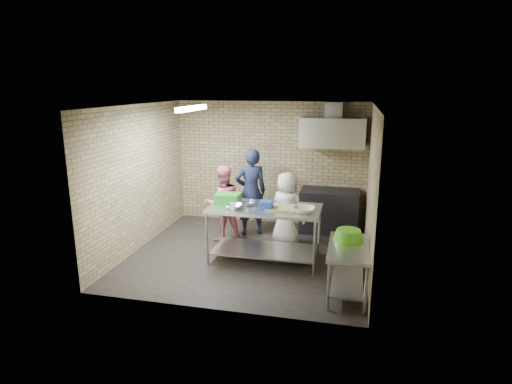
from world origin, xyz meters
TOP-DOWN VIEW (x-y plane):
  - floor at (0.00, 0.00)m, footprint 4.20×4.20m
  - ceiling at (0.00, 0.00)m, footprint 4.20×4.20m
  - back_wall at (0.00, 2.00)m, footprint 4.20×0.06m
  - front_wall at (0.00, -2.00)m, footprint 4.20×0.06m
  - left_wall at (-2.10, 0.00)m, footprint 0.06×4.00m
  - right_wall at (2.10, 0.00)m, footprint 0.06×4.00m
  - prep_table at (0.33, -0.12)m, footprint 1.94×0.97m
  - side_counter at (1.80, -1.10)m, footprint 0.60×1.20m
  - stove at (1.35, 1.65)m, footprint 1.20×0.70m
  - range_hood at (1.35, 1.70)m, footprint 1.30×0.60m
  - hood_duct at (1.35, 1.85)m, footprint 0.35×0.30m
  - wall_shelf at (1.65, 1.89)m, footprint 0.80×0.20m
  - fluorescent_fixture at (-1.00, 0.00)m, footprint 0.10×1.25m
  - green_crate at (-0.37, -0.00)m, footprint 0.43×0.32m
  - blue_tub at (0.38, -0.22)m, footprint 0.22×0.22m
  - cutting_board at (0.68, -0.14)m, footprint 0.59×0.45m
  - mixing_bowl_a at (-0.17, -0.32)m, footprint 0.30×0.30m
  - mixing_bowl_b at (0.03, -0.07)m, footprint 0.23×0.23m
  - ceramic_bowl at (1.03, -0.27)m, footprint 0.37×0.37m
  - green_basin at (1.78, -0.85)m, footprint 0.46×0.46m
  - bottle_red at (1.40, 1.89)m, footprint 0.07×0.07m
  - bottle_green at (1.80, 1.89)m, footprint 0.06×0.06m
  - man_navy at (-0.22, 1.13)m, footprint 0.78×0.67m
  - woman_pink at (-0.68, 0.65)m, footprint 0.93×0.89m
  - woman_white at (0.59, 0.69)m, footprint 0.82×0.68m

SIDE VIEW (x-z plane):
  - floor at x=0.00m, z-range 0.00..0.00m
  - side_counter at x=1.80m, z-range 0.00..0.75m
  - stove at x=1.35m, z-range 0.00..0.90m
  - prep_table at x=0.33m, z-range 0.00..0.97m
  - woman_white at x=0.59m, z-range 0.00..1.44m
  - woman_pink at x=-0.68m, z-range 0.00..1.52m
  - green_basin at x=1.78m, z-range 0.75..0.92m
  - man_navy at x=-0.22m, z-range 0.00..1.80m
  - cutting_board at x=0.68m, z-range 0.97..1.00m
  - mixing_bowl_b at x=0.03m, z-range 0.97..1.04m
  - mixing_bowl_a at x=-0.17m, z-range 0.97..1.04m
  - ceramic_bowl at x=1.03m, z-range 0.97..1.06m
  - blue_tub at x=0.38m, z-range 0.97..1.11m
  - green_crate at x=-0.37m, z-range 0.97..1.14m
  - back_wall at x=0.00m, z-range 0.00..2.70m
  - front_wall at x=0.00m, z-range 0.00..2.70m
  - left_wall at x=-2.10m, z-range 0.00..2.70m
  - right_wall at x=2.10m, z-range 0.00..2.70m
  - wall_shelf at x=1.65m, z-range 1.90..1.94m
  - bottle_green at x=1.80m, z-range 1.94..2.09m
  - bottle_red at x=1.40m, z-range 1.94..2.12m
  - range_hood at x=1.35m, z-range 1.80..2.40m
  - hood_duct at x=1.35m, z-range 2.40..2.70m
  - fluorescent_fixture at x=-1.00m, z-range 2.60..2.68m
  - ceiling at x=0.00m, z-range 2.70..2.70m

